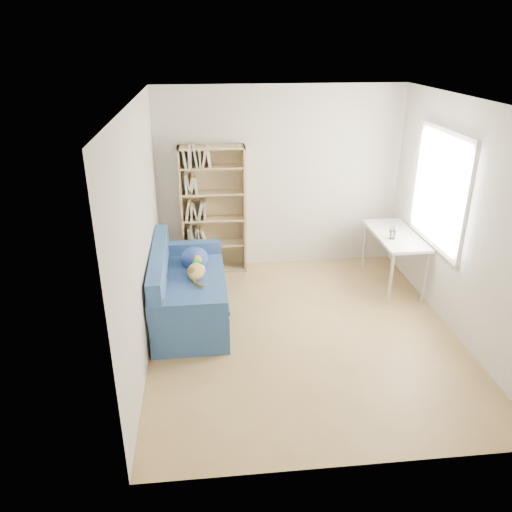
{
  "coord_description": "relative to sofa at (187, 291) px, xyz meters",
  "views": [
    {
      "loc": [
        -1.07,
        -4.9,
        3.19
      ],
      "look_at": [
        -0.52,
        0.34,
        0.85
      ],
      "focal_mm": 35.0,
      "sensor_mm": 36.0,
      "label": 1
    }
  ],
  "objects": [
    {
      "name": "ground",
      "position": [
        1.35,
        -0.54,
        -0.33
      ],
      "size": [
        4.0,
        4.0,
        0.0
      ],
      "primitive_type": "plane",
      "color": "olive",
      "rests_on": "ground"
    },
    {
      "name": "room_shell",
      "position": [
        1.44,
        -0.51,
        1.3
      ],
      "size": [
        3.54,
        4.04,
        2.62
      ],
      "color": "silver",
      "rests_on": "ground"
    },
    {
      "name": "sofa",
      "position": [
        0.0,
        0.0,
        0.0
      ],
      "size": [
        0.88,
        1.8,
        0.89
      ],
      "rotation": [
        0.0,
        0.0,
        0.01
      ],
      "color": "navy",
      "rests_on": "ground"
    },
    {
      "name": "bookshelf",
      "position": [
        0.38,
        1.3,
        0.51
      ],
      "size": [
        0.91,
        0.28,
        1.82
      ],
      "color": "tan",
      "rests_on": "ground"
    },
    {
      "name": "desk",
      "position": [
        2.8,
        0.56,
        0.34
      ],
      "size": [
        0.55,
        1.21,
        0.75
      ],
      "color": "white",
      "rests_on": "ground"
    },
    {
      "name": "pen_cup",
      "position": [
        2.68,
        0.4,
        0.48
      ],
      "size": [
        0.09,
        0.09,
        0.18
      ],
      "color": "white",
      "rests_on": "desk"
    }
  ]
}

